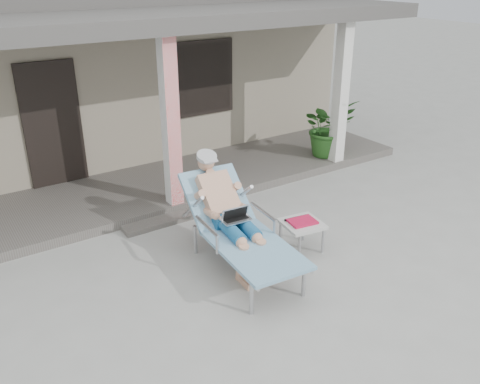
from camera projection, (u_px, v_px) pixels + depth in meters
ground at (251, 271)px, 6.62m from camera, size 60.00×60.00×0.00m
house at (79, 66)px, 10.87m from camera, size 10.40×5.40×3.30m
porch_deck at (153, 188)px, 8.87m from camera, size 10.00×2.00×0.15m
porch_overhang at (142, 27)px, 7.71m from camera, size 10.00×2.30×2.85m
porch_step at (184, 215)px, 8.01m from camera, size 2.00×0.30×0.07m
lounger at (233, 202)px, 6.48m from camera, size 0.99×2.24×1.43m
side_table at (302, 225)px, 6.94m from camera, size 0.59×0.59×0.47m
potted_palm at (328, 127)px, 9.98m from camera, size 1.16×1.05×1.15m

